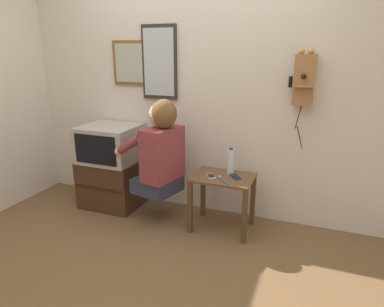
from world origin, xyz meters
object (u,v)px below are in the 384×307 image
framed_picture (133,63)px  wall_mirror (159,62)px  toothbrush (223,180)px  cell_phone_spare (235,176)px  wall_phone_antique (304,79)px  cell_phone_held (211,176)px  television (110,143)px  water_bottle (231,162)px  person (160,149)px

framed_picture → wall_mirror: wall_mirror is taller
framed_picture → toothbrush: 1.49m
cell_phone_spare → wall_phone_antique: bearing=-9.7°
wall_mirror → cell_phone_held: wall_mirror is taller
cell_phone_held → toothbrush: bearing=-51.1°
wall_mirror → cell_phone_held: bearing=-29.4°
television → wall_phone_antique: 1.93m
wall_phone_antique → cell_phone_held: (-0.68, -0.33, -0.83)m
water_bottle → wall_mirror: bearing=163.8°
television → wall_phone_antique: bearing=6.6°
toothbrush → wall_phone_antique: bearing=-9.2°
wall_phone_antique → water_bottle: 0.93m
person → wall_phone_antique: (1.16, 0.36, 0.63)m
wall_phone_antique → framed_picture: bearing=178.5°
cell_phone_held → toothbrush: size_ratio=1.01×
television → water_bottle: size_ratio=2.27×
wall_mirror → toothbrush: size_ratio=5.14×
television → wall_phone_antique: wall_phone_antique is taller
wall_phone_antique → toothbrush: bearing=-145.7°
wall_phone_antique → cell_phone_spare: bearing=-151.6°
cell_phone_held → television: bearing=144.4°
cell_phone_held → toothbrush: 0.14m
framed_picture → cell_phone_held: framed_picture is taller
person → water_bottle: bearing=-61.2°
wall_phone_antique → toothbrush: size_ratio=6.13×
television → water_bottle: bearing=0.8°
wall_phone_antique → framed_picture: size_ratio=1.90×
person → television: person is taller
toothbrush → water_bottle: bearing=42.9°
toothbrush → cell_phone_held: bearing=114.8°
cell_phone_held → toothbrush: toothbrush is taller
person → television: 0.65m
wall_mirror → toothbrush: 1.30m
cell_phone_spare → water_bottle: water_bottle is taller
cell_phone_held → cell_phone_spare: size_ratio=1.02×
cell_phone_held → wall_mirror: bearing=121.3°
wall_mirror → cell_phone_spare: wall_mirror is taller
cell_phone_held → cell_phone_spare: bearing=-10.2°
wall_phone_antique → framed_picture: framed_picture is taller
television → toothbrush: 1.26m
cell_phone_held → person: bearing=153.9°
television → framed_picture: framed_picture is taller
person → cell_phone_held: size_ratio=6.37×
cell_phone_spare → toothbrush: 0.14m
wall_phone_antique → television: bearing=-173.4°
framed_picture → water_bottle: (1.09, -0.23, -0.83)m
television → cell_phone_spare: size_ratio=4.10×
person → water_bottle: size_ratio=3.60×
wall_phone_antique → toothbrush: (-0.56, -0.38, -0.83)m
television → framed_picture: 0.83m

